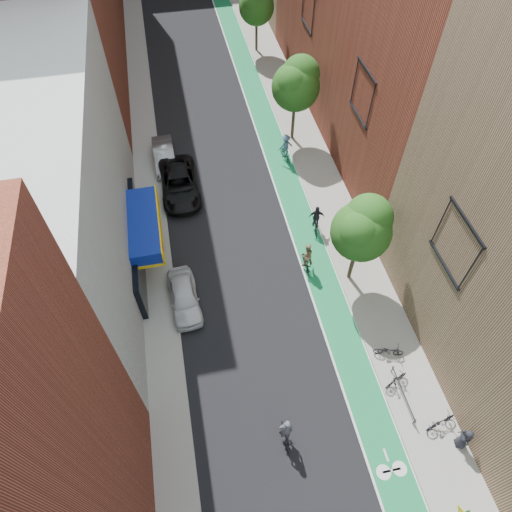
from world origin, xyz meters
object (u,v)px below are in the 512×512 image
pedestrian (464,439)px  cyclist_lane_mid (316,221)px  parked_car_silver (164,156)px  cyclist_lead (286,433)px  cyclist_lane_far (285,149)px  parked_car_white (184,297)px  parked_car_black (179,184)px  cyclist_lane_near (306,259)px

pedestrian → cyclist_lane_mid: bearing=-156.3°
parked_car_silver → cyclist_lead: size_ratio=1.96×
cyclist_lane_far → pedestrian: bearing=86.5°
pedestrian → parked_car_white: bearing=-119.0°
parked_car_black → pedestrian: bearing=-61.0°
parked_car_silver → cyclist_lane_mid: bearing=-44.6°
parked_car_black → cyclist_lane_near: size_ratio=2.68×
cyclist_lead → pedestrian: size_ratio=1.39×
parked_car_black → pedestrian: 23.25m
parked_car_white → cyclist_lead: (3.92, -8.75, 0.08)m
parked_car_black → cyclist_lane_mid: (8.48, -5.48, 0.03)m
parked_car_black → parked_car_silver: 3.42m
cyclist_lane_mid → cyclist_lane_far: (-0.23, 7.49, 0.15)m
cyclist_lead → cyclist_lane_mid: (5.28, 12.82, 0.02)m
parked_car_silver → cyclist_lane_mid: 12.80m
parked_car_black → pedestrian: (11.38, -20.28, 0.16)m
parked_car_silver → cyclist_lead: (4.02, -21.61, 0.08)m
parked_car_silver → pedestrian: pedestrian is taller
cyclist_lead → pedestrian: cyclist_lead is taller
parked_car_black → parked_car_silver: bearing=103.6°
cyclist_lane_near → cyclist_lane_mid: (1.50, 2.93, -0.09)m
parked_car_white → parked_car_silver: parked_car_silver is taller
cyclist_lane_mid → cyclist_lane_far: size_ratio=0.98×
parked_car_silver → cyclist_lane_near: size_ratio=2.05×
parked_car_white → pedestrian: 16.18m
parked_car_black → cyclist_lane_mid: bearing=-33.1°
parked_car_white → cyclist_lane_mid: cyclist_lane_mid is taller
cyclist_lane_far → pedestrian: (3.13, -22.28, -0.02)m
pedestrian → cyclist_lane_near: bearing=-147.0°
parked_car_silver → parked_car_black: bearing=-77.3°
parked_car_black → parked_car_white: bearing=-94.6°
pedestrian → cyclist_lane_far: bearing=-159.4°
parked_car_silver → cyclist_lane_far: 9.17m
parked_car_black → cyclist_lane_mid: size_ratio=2.72×
parked_car_white → cyclist_lead: bearing=-69.3°
parked_car_white → cyclist_lane_near: 7.78m
parked_car_black → cyclist_lead: cyclist_lead is taller
parked_car_white → cyclist_lane_far: bearing=48.8°
parked_car_white → parked_car_black: parked_car_black is taller
parked_car_white → cyclist_lane_near: (7.70, 1.13, 0.20)m
cyclist_lead → parked_car_black: bearing=-78.7°
parked_car_white → cyclist_lane_mid: (9.20, 4.06, 0.11)m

